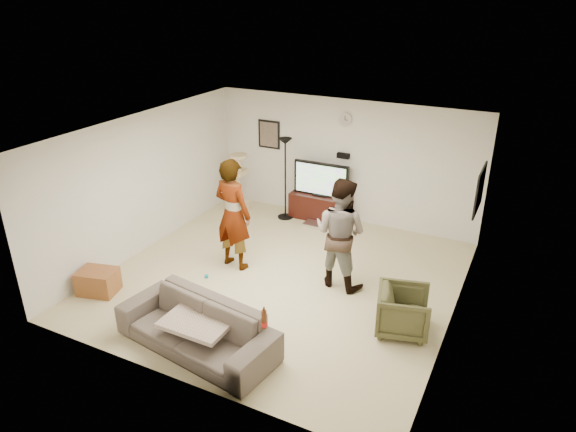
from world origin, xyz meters
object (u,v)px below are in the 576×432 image
at_px(armchair, 403,311).
at_px(floor_lamp, 285,179).
at_px(person_right, 340,233).
at_px(beer_bottle, 264,319).
at_px(tv, 321,179).
at_px(cat_tree, 237,182).
at_px(tv_stand, 320,207).
at_px(side_table, 98,281).
at_px(sofa, 196,327).
at_px(person_left, 233,214).

bearing_deg(armchair, floor_lamp, 35.16).
xyz_separation_m(person_right, armchair, (1.28, -0.80, -0.58)).
bearing_deg(beer_bottle, floor_lamp, 113.83).
height_order(tv, cat_tree, cat_tree).
height_order(floor_lamp, beer_bottle, floor_lamp).
relative_size(tv_stand, beer_bottle, 5.09).
xyz_separation_m(beer_bottle, side_table, (-3.26, 0.43, -0.59)).
bearing_deg(tv_stand, side_table, -115.67).
distance_m(sofa, side_table, 2.27).
bearing_deg(floor_lamp, sofa, -78.46).
distance_m(cat_tree, side_table, 3.83).
relative_size(person_right, side_table, 3.14).
bearing_deg(beer_bottle, side_table, 172.41).
distance_m(tv_stand, tv, 0.61).
distance_m(tv, person_left, 2.54).
bearing_deg(floor_lamp, tv_stand, 20.93).
bearing_deg(side_table, beer_bottle, -7.59).
xyz_separation_m(person_right, beer_bottle, (-0.04, -2.40, -0.13)).
xyz_separation_m(tv_stand, side_table, (-2.02, -4.19, -0.07)).
bearing_deg(armchair, side_table, 89.90).
height_order(sofa, armchair, sofa).
xyz_separation_m(cat_tree, person_left, (1.21, -2.08, 0.32)).
height_order(tv, floor_lamp, floor_lamp).
relative_size(floor_lamp, person_left, 0.88).
distance_m(tv, person_right, 2.58).
xyz_separation_m(tv, beer_bottle, (1.24, -4.63, -0.09)).
relative_size(tv_stand, side_table, 2.19).
xyz_separation_m(cat_tree, sofa, (1.97, -4.23, -0.32)).
distance_m(floor_lamp, beer_bottle, 4.77).
bearing_deg(sofa, person_right, 74.40).
distance_m(tv, beer_bottle, 4.79).
relative_size(beer_bottle, side_table, 0.43).
bearing_deg(cat_tree, floor_lamp, 7.13).
bearing_deg(tv_stand, tv, 0.00).
bearing_deg(floor_lamp, side_table, -108.70).
xyz_separation_m(tv_stand, person_right, (1.28, -2.23, 0.65)).
height_order(person_left, beer_bottle, person_left).
xyz_separation_m(beer_bottle, armchair, (1.32, 1.60, -0.45)).
bearing_deg(tv_stand, person_left, -102.43).
bearing_deg(person_left, sofa, 118.20).
bearing_deg(tv_stand, sofa, -87.45).
bearing_deg(person_left, tv, -93.51).
bearing_deg(cat_tree, side_table, -93.87).
bearing_deg(cat_tree, sofa, -65.09).
bearing_deg(person_left, tv_stand, -93.51).
xyz_separation_m(person_left, sofa, (0.75, -2.15, -0.64)).
distance_m(tv_stand, person_right, 2.66).
distance_m(cat_tree, beer_bottle, 5.19).
bearing_deg(armchair, beer_bottle, 126.14).
xyz_separation_m(tv_stand, tv, (0.00, 0.00, 0.61)).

